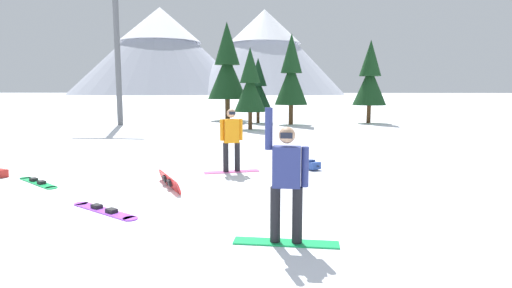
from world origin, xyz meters
TOP-DOWN VIEW (x-y plane):
  - ground_plane at (0.00, 0.00)m, footprint 800.00×800.00m
  - snowboarder_foreground at (3.30, -0.97)m, footprint 1.55×0.31m
  - snowboarder_midground at (1.58, 4.19)m, footprint 1.52×0.81m
  - loose_snowboard_near_right at (-2.86, 2.30)m, footprint 1.67×1.27m
  - loose_snowboard_near_left at (-0.13, 0.26)m, footprint 1.72×1.15m
  - loose_snowboard_far_spare at (0.45, 2.25)m, footprint 1.10×1.65m
  - backpack_blue at (3.78, 4.81)m, footprint 0.54×0.55m
  - pine_tree_leaning at (2.69, 20.50)m, footprint 2.17×2.17m
  - pine_tree_tall at (0.46, 16.71)m, footprint 1.83×1.83m
  - pine_tree_slender at (8.00, 22.30)m, footprint 2.28×2.28m
  - pine_tree_young at (-2.21, 23.91)m, footprint 2.92×2.92m
  - pine_tree_short at (0.38, 21.53)m, footprint 1.86×1.86m
  - ski_lift_tower at (-8.37, 18.79)m, footprint 3.60×0.36m
  - peak_central_summit at (-79.99, 229.72)m, footprint 104.94×104.94m
  - peak_east_ridge at (-19.18, 230.57)m, footprint 91.39×91.39m

SIDE VIEW (x-z plane):
  - ground_plane at x=0.00m, z-range 0.00..0.00m
  - loose_snowboard_near_left at x=-0.13m, z-range -0.02..0.07m
  - loose_snowboard_near_right at x=-2.86m, z-range -0.02..0.07m
  - backpack_blue at x=3.78m, z-range -0.01..0.27m
  - loose_snowboard_far_spare at x=0.45m, z-range 0.00..0.29m
  - snowboarder_midground at x=1.58m, z-range 0.05..1.79m
  - snowboarder_foreground at x=3.30m, z-range -0.06..1.93m
  - pine_tree_short at x=0.38m, z-range 0.20..4.67m
  - pine_tree_tall at x=0.46m, z-range 0.21..4.90m
  - pine_tree_slender at x=8.00m, z-range 0.26..5.91m
  - pine_tree_leaning at x=2.69m, z-range 0.27..6.21m
  - pine_tree_young at x=-2.21m, z-range 0.33..7.64m
  - ski_lift_tower at x=-8.37m, z-range 0.80..12.62m
  - peak_east_ridge at x=-19.18m, z-range 1.07..48.76m
  - peak_central_summit at x=-79.99m, z-range 1.13..51.25m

